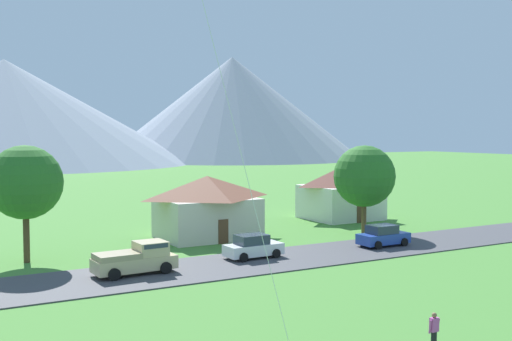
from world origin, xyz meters
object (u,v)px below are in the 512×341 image
(parked_car_white_east_end, at_px, (253,247))
(pickup_truck_sand_west_side, at_px, (137,258))
(house_leftmost, at_px, (207,206))
(house_left_center, at_px, (341,192))
(parked_car_blue_mid_west, at_px, (383,236))
(tree_left_of_center, at_px, (364,176))
(tree_center, at_px, (25,182))
(watcher_person, at_px, (434,332))

(parked_car_white_east_end, relative_size, pickup_truck_sand_west_side, 0.80)
(pickup_truck_sand_west_side, bearing_deg, parked_car_white_east_end, 4.68)
(house_leftmost, height_order, parked_car_white_east_end, house_leftmost)
(house_left_center, relative_size, pickup_truck_sand_west_side, 1.43)
(house_left_center, xyz_separation_m, parked_car_blue_mid_west, (-6.75, -14.43, -1.95))
(house_leftmost, distance_m, tree_left_of_center, 14.30)
(house_left_center, distance_m, parked_car_white_east_end, 22.52)
(tree_left_of_center, height_order, pickup_truck_sand_west_side, tree_left_of_center)
(house_leftmost, distance_m, pickup_truck_sand_west_side, 14.22)
(tree_center, bearing_deg, tree_left_of_center, -3.59)
(pickup_truck_sand_west_side, xyz_separation_m, watcher_person, (6.19, -19.48, -0.18))
(house_leftmost, bearing_deg, watcher_person, -96.77)
(house_left_center, height_order, parked_car_white_east_end, house_left_center)
(tree_center, bearing_deg, house_leftmost, 10.59)
(house_leftmost, height_order, house_left_center, house_left_center)
(house_leftmost, bearing_deg, tree_left_of_center, -19.17)
(tree_left_of_center, distance_m, watcher_person, 30.51)
(parked_car_blue_mid_west, bearing_deg, tree_center, 163.28)
(tree_center, relative_size, watcher_person, 4.90)
(tree_center, distance_m, watcher_person, 29.67)
(house_left_center, xyz_separation_m, tree_left_of_center, (-3.85, -8.53, 2.33))
(house_leftmost, distance_m, house_left_center, 17.61)
(house_left_center, relative_size, tree_left_of_center, 0.96)
(parked_car_white_east_end, bearing_deg, pickup_truck_sand_west_side, -175.32)
(parked_car_blue_mid_west, bearing_deg, pickup_truck_sand_west_side, 179.14)
(house_leftmost, height_order, tree_center, tree_center)
(tree_left_of_center, bearing_deg, tree_center, 176.41)
(house_leftmost, bearing_deg, parked_car_blue_mid_west, -45.32)
(house_leftmost, distance_m, tree_center, 15.71)
(tree_left_of_center, bearing_deg, pickup_truck_sand_west_side, -166.33)
(parked_car_blue_mid_west, relative_size, pickup_truck_sand_west_side, 0.80)
(house_left_center, bearing_deg, parked_car_white_east_end, -143.31)
(parked_car_white_east_end, xyz_separation_m, watcher_person, (-2.71, -20.20, 0.01))
(house_leftmost, xyz_separation_m, watcher_person, (-3.53, -29.71, -1.90))
(house_leftmost, relative_size, pickup_truck_sand_west_side, 1.60)
(house_leftmost, relative_size, watcher_person, 5.06)
(parked_car_white_east_end, distance_m, watcher_person, 20.39)
(house_left_center, distance_m, parked_car_blue_mid_west, 16.05)
(house_left_center, height_order, tree_center, tree_center)
(tree_left_of_center, relative_size, tree_center, 0.96)
(house_leftmost, relative_size, house_left_center, 1.12)
(tree_left_of_center, bearing_deg, parked_car_white_east_end, -160.98)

